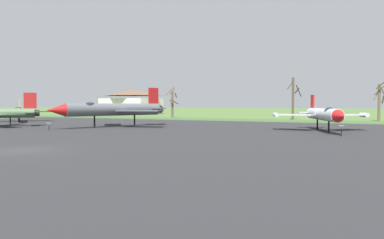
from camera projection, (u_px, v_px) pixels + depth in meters
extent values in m
plane|color=#4C6B33|center=(25.00, 151.00, 25.26)|extent=(600.00, 600.00, 0.00)
cube|color=#28282B|center=(165.00, 133.00, 41.02)|extent=(106.56, 59.36, 0.05)
cube|color=#3D5D2D|center=(263.00, 120.00, 72.59)|extent=(166.56, 12.00, 0.06)
cylinder|color=#565B60|center=(115.00, 110.00, 51.67)|extent=(6.09, 14.33, 1.68)
cone|color=red|center=(56.00, 110.00, 45.78)|extent=(2.20, 2.73, 1.54)
cylinder|color=black|center=(158.00, 109.00, 56.97)|extent=(1.40, 1.24, 1.17)
ellipsoid|color=#19232D|center=(90.00, 106.00, 49.01)|extent=(1.14, 2.14, 1.07)
cube|color=#565B60|center=(109.00, 110.00, 55.30)|extent=(5.62, 6.00, 0.16)
cube|color=#565B60|center=(140.00, 111.00, 49.90)|extent=(6.27, 3.66, 0.16)
cube|color=red|center=(153.00, 96.00, 56.23)|extent=(0.73, 1.73, 2.33)
cube|color=#565B60|center=(147.00, 108.00, 57.09)|extent=(2.23, 2.06, 0.16)
cube|color=#565B60|center=(158.00, 108.00, 55.29)|extent=(2.23, 2.06, 0.16)
cylinder|color=black|center=(94.00, 122.00, 49.51)|extent=(0.22, 0.22, 1.56)
cylinder|color=black|center=(135.00, 121.00, 53.97)|extent=(0.22, 0.22, 1.56)
cylinder|color=black|center=(49.00, 128.00, 44.70)|extent=(0.08, 0.08, 0.61)
cube|color=white|center=(49.00, 124.00, 44.68)|extent=(0.59, 0.40, 0.29)
cylinder|color=#33383D|center=(19.00, 111.00, 66.85)|extent=(9.64, 8.18, 1.31)
cone|color=yellow|center=(18.00, 112.00, 60.80)|extent=(2.18, 2.09, 1.21)
cylinder|color=black|center=(20.00, 111.00, 72.30)|extent=(1.14, 1.17, 0.92)
ellipsoid|color=#19232D|center=(18.00, 110.00, 63.99)|extent=(0.84, 1.58, 0.79)
cube|color=#33383D|center=(0.00, 112.00, 67.19)|extent=(5.09, 3.58, 0.12)
cube|color=#33383D|center=(37.00, 112.00, 69.59)|extent=(2.76, 5.03, 0.12)
cube|color=yellow|center=(20.00, 103.00, 71.59)|extent=(1.11, 0.94, 1.75)
cube|color=#33383D|center=(12.00, 110.00, 70.99)|extent=(2.25, 2.37, 0.12)
cube|color=#33383D|center=(27.00, 110.00, 72.01)|extent=(2.25, 2.37, 0.12)
cylinder|color=black|center=(19.00, 119.00, 64.61)|extent=(0.17, 0.17, 1.22)
cylinder|color=black|center=(19.00, 118.00, 69.19)|extent=(0.17, 0.17, 1.22)
cylinder|color=black|center=(37.00, 113.00, 53.82)|extent=(1.17, 1.15, 0.92)
cube|color=#4C6B47|center=(6.00, 113.00, 55.12)|extent=(3.30, 5.08, 0.12)
cube|color=#4C6B47|center=(0.00, 114.00, 49.51)|extent=(4.95, 2.87, 0.12)
cube|color=#B21E1E|center=(30.00, 101.00, 53.45)|extent=(1.26, 1.37, 2.22)
cube|color=#4C6B47|center=(31.00, 112.00, 54.60)|extent=(2.16, 2.12, 0.12)
cube|color=#4C6B47|center=(30.00, 112.00, 52.42)|extent=(2.16, 2.12, 0.12)
cylinder|color=black|center=(10.00, 122.00, 52.67)|extent=(0.18, 0.18, 1.23)
cylinder|color=silver|center=(323.00, 114.00, 43.32)|extent=(5.77, 11.50, 1.37)
cone|color=red|center=(341.00, 116.00, 36.45)|extent=(1.90, 2.27, 1.26)
cylinder|color=black|center=(311.00, 113.00, 49.49)|extent=(1.17, 1.06, 0.96)
ellipsoid|color=#19232D|center=(329.00, 111.00, 40.54)|extent=(1.01, 1.91, 0.95)
cube|color=silver|center=(295.00, 115.00, 44.58)|extent=(4.74, 3.05, 0.13)
cube|color=silver|center=(346.00, 115.00, 44.04)|extent=(4.66, 5.02, 0.13)
cylinder|color=silver|center=(276.00, 115.00, 45.44)|extent=(1.30, 2.22, 0.51)
cylinder|color=silver|center=(364.00, 115.00, 44.47)|extent=(1.30, 2.22, 0.51)
cube|color=red|center=(312.00, 101.00, 48.64)|extent=(0.72, 1.46, 1.68)
cube|color=silver|center=(304.00, 112.00, 48.68)|extent=(1.91, 1.77, 0.13)
cube|color=silver|center=(321.00, 112.00, 48.48)|extent=(1.91, 1.77, 0.13)
cylinder|color=black|center=(329.00, 127.00, 40.78)|extent=(0.18, 0.18, 1.28)
cylinder|color=black|center=(317.00, 125.00, 45.97)|extent=(0.18, 0.18, 1.28)
cylinder|color=black|center=(341.00, 133.00, 36.19)|extent=(0.08, 0.08, 0.79)
cube|color=white|center=(341.00, 127.00, 36.16)|extent=(0.51, 0.31, 0.28)
cylinder|color=brown|center=(172.00, 104.00, 87.90)|extent=(0.55, 0.55, 6.23)
cylinder|color=brown|center=(170.00, 91.00, 88.77)|extent=(1.43, 2.29, 2.24)
cylinder|color=brown|center=(174.00, 102.00, 87.05)|extent=(1.25, 1.96, 1.28)
cylinder|color=brown|center=(176.00, 95.00, 87.71)|extent=(0.84, 1.74, 1.22)
cylinder|color=brown|center=(172.00, 102.00, 87.42)|extent=(1.19, 0.64, 1.49)
cylinder|color=brown|center=(172.00, 91.00, 88.33)|extent=(1.21, 0.95, 1.50)
cylinder|color=brown|center=(293.00, 99.00, 77.46)|extent=(0.49, 0.49, 8.60)
cylinder|color=brown|center=(299.00, 91.00, 76.62)|extent=(0.74, 2.56, 2.43)
cylinder|color=brown|center=(297.00, 91.00, 77.57)|extent=(1.38, 1.65, 1.20)
cylinder|color=brown|center=(291.00, 84.00, 78.10)|extent=(1.36, 1.50, 2.08)
cylinder|color=brown|center=(379.00, 103.00, 70.09)|extent=(0.49, 0.49, 6.91)
cylinder|color=brown|center=(383.00, 99.00, 69.90)|extent=(0.57, 1.54, 1.65)
cylinder|color=brown|center=(382.00, 84.00, 70.62)|extent=(2.08, 0.95, 1.82)
cylinder|color=brown|center=(382.00, 89.00, 69.37)|extent=(1.28, 1.14, 2.00)
cylinder|color=brown|center=(376.00, 96.00, 70.57)|extent=(0.92, 1.36, 1.54)
cylinder|color=brown|center=(381.00, 89.00, 70.89)|extent=(2.41, 0.61, 2.28)
cube|color=silver|center=(131.00, 106.00, 127.33)|extent=(17.94, 13.32, 5.10)
pyramid|color=brown|center=(131.00, 93.00, 127.15)|extent=(18.83, 13.99, 1.97)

